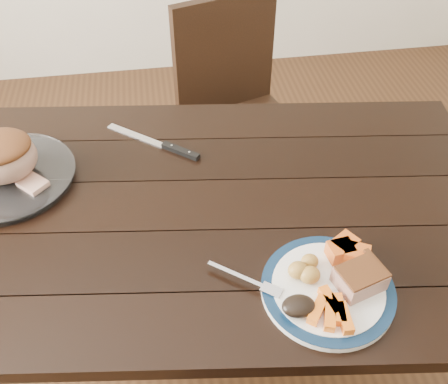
{
  "coord_description": "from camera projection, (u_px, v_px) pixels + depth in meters",
  "views": [
    {
      "loc": [
        -0.06,
        -0.9,
        1.67
      ],
      "look_at": [
        0.08,
        -0.02,
        0.8
      ],
      "focal_mm": 40.0,
      "sensor_mm": 36.0,
      "label": 1
    }
  ],
  "objects": [
    {
      "name": "plate_rim",
      "position": [
        328.0,
        287.0,
        1.08
      ],
      "size": [
        0.29,
        0.29,
        0.02
      ],
      "primitive_type": "torus",
      "color": "#0C213C",
      "rests_on": "dinner_plate"
    },
    {
      "name": "serving_platter",
      "position": [
        8.0,
        178.0,
        1.34
      ],
      "size": [
        0.35,
        0.35,
        0.02
      ],
      "primitive_type": "cylinder",
      "color": "white",
      "rests_on": "dining_table"
    },
    {
      "name": "carrot_batons",
      "position": [
        332.0,
        311.0,
        1.02
      ],
      "size": [
        0.09,
        0.11,
        0.02
      ],
      "color": "orange",
      "rests_on": "dinner_plate"
    },
    {
      "name": "roast_joint",
      "position": [
        0.0,
        158.0,
        1.29
      ],
      "size": [
        0.19,
        0.16,
        0.12
      ],
      "primitive_type": "ellipsoid",
      "color": "tan",
      "rests_on": "serving_platter"
    },
    {
      "name": "cut_slice",
      "position": [
        33.0,
        184.0,
        1.3
      ],
      "size": [
        0.09,
        0.09,
        0.02
      ],
      "primitive_type": "cube",
      "rotation": [
        0.0,
        0.0,
        -0.77
      ],
      "color": "tan",
      "rests_on": "serving_platter"
    },
    {
      "name": "ground",
      "position": [
        201.0,
        349.0,
        1.8
      ],
      "size": [
        4.0,
        4.0,
        0.0
      ],
      "primitive_type": "plane",
      "color": "#472B16",
      "rests_on": "ground"
    },
    {
      "name": "fork",
      "position": [
        249.0,
        281.0,
        1.09
      ],
      "size": [
        0.15,
        0.12,
        0.0
      ],
      "rotation": [
        0.0,
        0.0,
        -0.65
      ],
      "color": "silver",
      "rests_on": "dinner_plate"
    },
    {
      "name": "dinner_plate",
      "position": [
        327.0,
        290.0,
        1.08
      ],
      "size": [
        0.29,
        0.29,
        0.02
      ],
      "primitive_type": "cylinder",
      "color": "white",
      "rests_on": "dining_table"
    },
    {
      "name": "pork_slice",
      "position": [
        360.0,
        279.0,
        1.06
      ],
      "size": [
        0.11,
        0.1,
        0.04
      ],
      "primitive_type": "cube",
      "rotation": [
        0.0,
        0.0,
        0.29
      ],
      "color": "#AB7968",
      "rests_on": "dinner_plate"
    },
    {
      "name": "dark_mushroom",
      "position": [
        299.0,
        306.0,
        1.02
      ],
      "size": [
        0.07,
        0.05,
        0.03
      ],
      "primitive_type": "ellipsoid",
      "color": "black",
      "rests_on": "dinner_plate"
    },
    {
      "name": "carving_knife",
      "position": [
        169.0,
        147.0,
        1.44
      ],
      "size": [
        0.26,
        0.22,
        0.01
      ],
      "rotation": [
        0.0,
        0.0,
        -0.68
      ],
      "color": "silver",
      "rests_on": "dining_table"
    },
    {
      "name": "roasted_potatoes",
      "position": [
        305.0,
        270.0,
        1.08
      ],
      "size": [
        0.07,
        0.08,
        0.04
      ],
      "color": "gold",
      "rests_on": "dinner_plate"
    },
    {
      "name": "pumpkin_wedges",
      "position": [
        347.0,
        251.0,
        1.12
      ],
      "size": [
        0.1,
        0.1,
        0.04
      ],
      "color": "orange",
      "rests_on": "dinner_plate"
    },
    {
      "name": "chair_far",
      "position": [
        237.0,
        107.0,
        1.99
      ],
      "size": [
        0.53,
        0.54,
        0.93
      ],
      "rotation": [
        0.0,
        0.0,
        3.46
      ],
      "color": "black",
      "rests_on": "ground"
    },
    {
      "name": "dining_table",
      "position": [
        194.0,
        228.0,
        1.35
      ],
      "size": [
        1.7,
        1.09,
        0.75
      ],
      "rotation": [
        0.0,
        0.0,
        -0.13
      ],
      "color": "black",
      "rests_on": "ground"
    }
  ]
}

